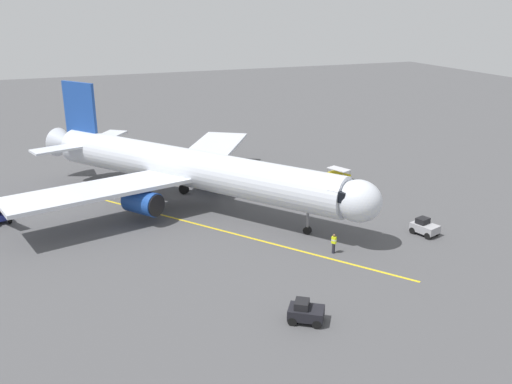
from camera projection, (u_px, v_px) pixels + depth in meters
ground_plane at (184, 197)px, 59.34m from camera, size 220.00×220.00×0.00m
apron_lead_in_line at (207, 227)px, 51.59m from camera, size 23.69×32.51×0.01m
airplane at (187, 168)px, 55.72m from camera, size 31.31×34.88×11.50m
ground_crew_marshaller at (334, 243)px, 45.94m from camera, size 0.43×0.47×1.71m
baggage_cart_near_nose at (339, 174)px, 65.31m from camera, size 2.32×2.94×1.27m
tug_portside at (305, 312)px, 36.11m from camera, size 2.75×2.53×1.50m
tug_rear_apron at (425, 227)px, 49.71m from camera, size 2.14×2.64×1.50m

